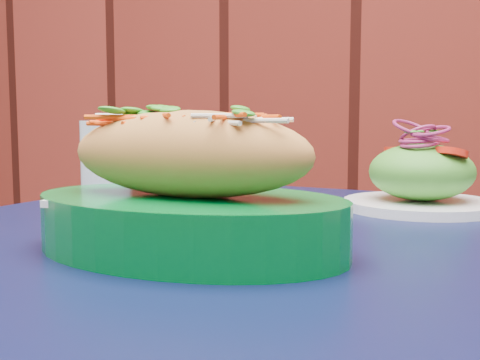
% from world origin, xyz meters
% --- Properties ---
extents(cafe_table, '(0.90, 0.90, 0.75)m').
position_xyz_m(cafe_table, '(-0.29, 1.82, 0.66)').
color(cafe_table, black).
rests_on(cafe_table, ground).
extents(banh_mi_basket, '(0.31, 0.22, 0.13)m').
position_xyz_m(banh_mi_basket, '(-0.34, 1.72, 0.80)').
color(banh_mi_basket, '#005E20').
rests_on(banh_mi_basket, cafe_table).
extents(salad_plate, '(0.19, 0.19, 0.11)m').
position_xyz_m(salad_plate, '(-0.16, 2.04, 0.79)').
color(salad_plate, white).
rests_on(salad_plate, cafe_table).
extents(water_glass, '(0.07, 0.07, 0.11)m').
position_xyz_m(water_glass, '(-0.59, 1.98, 0.81)').
color(water_glass, silver).
rests_on(water_glass, cafe_table).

